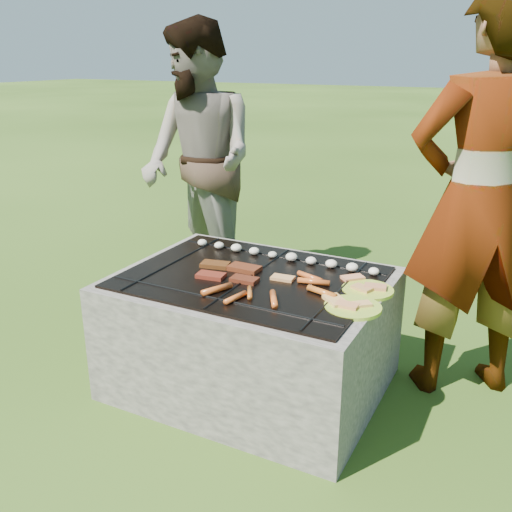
{
  "coord_description": "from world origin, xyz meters",
  "views": [
    {
      "loc": [
        1.22,
        -2.31,
        1.64
      ],
      "look_at": [
        0.0,
        0.05,
        0.7
      ],
      "focal_mm": 40.0,
      "sensor_mm": 36.0,
      "label": 1
    }
  ],
  "objects_px": {
    "bystander": "(199,163)",
    "cook": "(479,203)",
    "plate_far": "(368,290)",
    "plate_near": "(353,307)",
    "fire_pit": "(252,336)"
  },
  "relations": [
    {
      "from": "plate_near",
      "to": "bystander",
      "type": "distance_m",
      "value": 1.87
    },
    {
      "from": "plate_near",
      "to": "cook",
      "type": "xyz_separation_m",
      "value": [
        0.39,
        0.62,
        0.37
      ]
    },
    {
      "from": "bystander",
      "to": "cook",
      "type": "bearing_deg",
      "value": 12.88
    },
    {
      "from": "fire_pit",
      "to": "bystander",
      "type": "height_order",
      "value": "bystander"
    },
    {
      "from": "cook",
      "to": "plate_far",
      "type": "bearing_deg",
      "value": 12.46
    },
    {
      "from": "fire_pit",
      "to": "cook",
      "type": "relative_size",
      "value": 0.66
    },
    {
      "from": "plate_near",
      "to": "fire_pit",
      "type": "bearing_deg",
      "value": 167.88
    },
    {
      "from": "fire_pit",
      "to": "plate_far",
      "type": "bearing_deg",
      "value": 9.77
    },
    {
      "from": "cook",
      "to": "bystander",
      "type": "xyz_separation_m",
      "value": [
        -1.87,
        0.47,
        -0.04
      ]
    },
    {
      "from": "bystander",
      "to": "plate_near",
      "type": "bearing_deg",
      "value": -9.42
    },
    {
      "from": "plate_far",
      "to": "cook",
      "type": "height_order",
      "value": "cook"
    },
    {
      "from": "fire_pit",
      "to": "plate_far",
      "type": "relative_size",
      "value": 4.16
    },
    {
      "from": "plate_near",
      "to": "bystander",
      "type": "bearing_deg",
      "value": 143.63
    },
    {
      "from": "plate_far",
      "to": "plate_near",
      "type": "bearing_deg",
      "value": -90.35
    },
    {
      "from": "plate_far",
      "to": "cook",
      "type": "relative_size",
      "value": 0.16
    }
  ]
}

